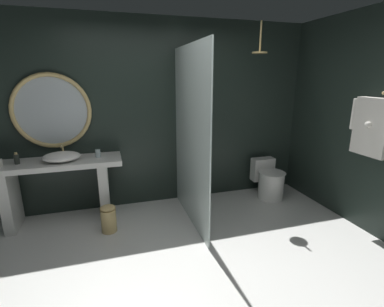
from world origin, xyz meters
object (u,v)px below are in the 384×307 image
at_px(hanging_bathrobe, 373,125).
at_px(waste_bin, 109,218).
at_px(soap_dispenser, 17,159).
at_px(tumbler_cup, 98,153).
at_px(rain_shower_head, 260,49).
at_px(vessel_sink, 62,157).
at_px(toilet, 269,181).
at_px(round_wall_mirror, 52,111).

bearing_deg(hanging_bathrobe, waste_bin, 163.90).
bearing_deg(soap_dispenser, tumbler_cup, 1.90).
bearing_deg(rain_shower_head, vessel_sink, 174.91).
bearing_deg(toilet, soap_dispenser, 178.63).
distance_m(vessel_sink, soap_dispenser, 0.49).
xyz_separation_m(soap_dispenser, hanging_bathrobe, (3.90, -1.27, 0.42)).
bearing_deg(tumbler_cup, rain_shower_head, -7.60).
bearing_deg(tumbler_cup, waste_bin, -81.02).
xyz_separation_m(soap_dispenser, waste_bin, (0.99, -0.43, -0.72)).
height_order(rain_shower_head, hanging_bathrobe, rain_shower_head).
xyz_separation_m(tumbler_cup, soap_dispenser, (-0.91, -0.03, 0.01)).
xyz_separation_m(vessel_sink, round_wall_mirror, (-0.09, 0.27, 0.53)).
height_order(soap_dispenser, toilet, soap_dispenser).
relative_size(soap_dispenser, toilet, 0.25).
height_order(vessel_sink, round_wall_mirror, round_wall_mirror).
bearing_deg(hanging_bathrobe, soap_dispenser, 162.00).
xyz_separation_m(vessel_sink, soap_dispenser, (-0.49, 0.02, 0.01)).
height_order(round_wall_mirror, hanging_bathrobe, round_wall_mirror).
bearing_deg(round_wall_mirror, vessel_sink, -72.21).
relative_size(tumbler_cup, toilet, 0.17).
relative_size(tumbler_cup, hanging_bathrobe, 0.14).
distance_m(vessel_sink, rain_shower_head, 2.83).
distance_m(rain_shower_head, toilet, 1.95).
height_order(round_wall_mirror, rain_shower_head, rain_shower_head).
height_order(soap_dispenser, hanging_bathrobe, hanging_bathrobe).
bearing_deg(tumbler_cup, hanging_bathrobe, -23.50).
relative_size(toilet, waste_bin, 1.69).
bearing_deg(toilet, waste_bin, -171.84).
height_order(tumbler_cup, hanging_bathrobe, hanging_bathrobe).
height_order(tumbler_cup, round_wall_mirror, round_wall_mirror).
height_order(vessel_sink, waste_bin, vessel_sink).
distance_m(hanging_bathrobe, toilet, 1.66).
bearing_deg(vessel_sink, tumbler_cup, 7.41).
height_order(vessel_sink, rain_shower_head, rain_shower_head).
relative_size(rain_shower_head, waste_bin, 1.16).
distance_m(tumbler_cup, round_wall_mirror, 0.77).
height_order(soap_dispenser, rain_shower_head, rain_shower_head).
bearing_deg(hanging_bathrobe, vessel_sink, 159.96).
height_order(rain_shower_head, waste_bin, rain_shower_head).
height_order(soap_dispenser, waste_bin, soap_dispenser).
bearing_deg(rain_shower_head, round_wall_mirror, 169.24).
xyz_separation_m(tumbler_cup, hanging_bathrobe, (2.98, -1.30, 0.43)).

